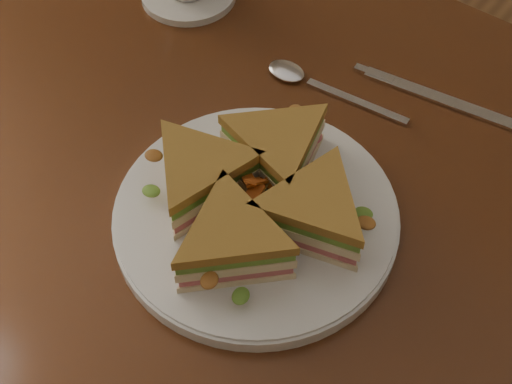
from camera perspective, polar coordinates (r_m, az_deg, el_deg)
table at (r=0.85m, az=0.07°, el=-2.76°), size 1.20×0.80×0.75m
plate at (r=0.73m, az=0.00°, el=-2.00°), size 0.29×0.29×0.02m
sandwich_wedges at (r=0.70m, az=0.00°, el=-0.25°), size 0.28×0.28×0.06m
crisps_mound at (r=0.70m, az=0.00°, el=-0.44°), size 0.09×0.09×0.05m
spoon at (r=0.87m, az=3.79°, el=9.03°), size 0.18×0.04×0.01m
knife at (r=0.87m, az=13.95°, el=7.44°), size 0.21×0.04×0.00m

